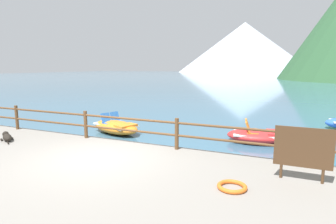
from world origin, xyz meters
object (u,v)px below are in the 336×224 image
(life_ring, at_px, (232,187))
(pedal_boat_1, at_px, (257,135))
(sign_board, at_px, (303,148))
(pedal_boat_0, at_px, (116,127))
(dog_resting, at_px, (7,137))

(life_ring, height_order, pedal_boat_1, pedal_boat_1)
(sign_board, xyz_separation_m, pedal_boat_0, (-7.15, 3.48, -0.85))
(sign_board, relative_size, life_ring, 1.95)
(dog_resting, distance_m, life_ring, 7.69)
(sign_board, bearing_deg, pedal_boat_1, 107.34)
(sign_board, distance_m, pedal_boat_1, 4.68)
(pedal_boat_1, bearing_deg, pedal_boat_0, -171.05)
(pedal_boat_0, relative_size, pedal_boat_1, 1.19)
(pedal_boat_0, distance_m, pedal_boat_1, 5.85)
(life_ring, bearing_deg, pedal_boat_1, 90.74)
(dog_resting, relative_size, life_ring, 1.55)
(pedal_boat_0, bearing_deg, sign_board, -25.98)
(dog_resting, bearing_deg, sign_board, 1.68)
(dog_resting, bearing_deg, pedal_boat_1, 31.55)
(life_ring, bearing_deg, sign_board, 37.86)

